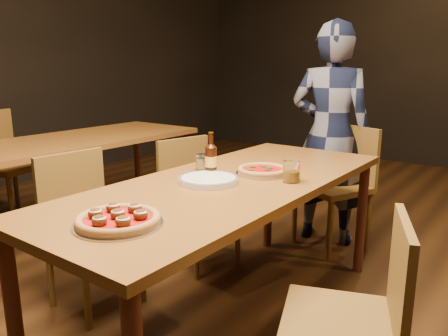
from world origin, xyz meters
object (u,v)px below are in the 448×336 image
Objects in this scene: beer_bottle at (211,160)px; water_glass at (202,162)px; chair_main_sw at (201,201)px; pizza_margherita at (263,170)px; chair_main_e at (340,320)px; chair_end at (333,186)px; chair_nbr_left at (10,166)px; table_left at (74,147)px; amber_glass at (291,171)px; plate_stack at (208,180)px; diner at (330,135)px; chair_main_nw at (94,230)px; pizza_meatball at (118,219)px; table_main at (230,194)px.

beer_bottle is 2.43× the size of water_glass.
pizza_margherita is (0.61, -0.23, 0.34)m from chair_main_sw.
chair_main_e is (1.26, -0.75, -0.01)m from chair_main_sw.
chair_main_e reaches higher than pizza_margherita.
chair_nbr_left is (-2.35, -1.09, 0.03)m from chair_end.
pizza_margherita is at bearing 41.59° from beer_bottle.
table_left is 19.49× the size of amber_glass.
chair_main_e reaches higher than plate_stack.
diner is (-0.09, 0.12, 0.34)m from chair_end.
beer_bottle is at bearing 123.53° from plate_stack.
diner is (0.62, 1.64, 0.36)m from chair_main_nw.
pizza_meatball is 1.46× the size of beer_bottle.
diner reaches higher than plate_stack.
chair_nbr_left is 2.39m from pizza_margherita.
plate_stack is at bearing -67.73° from chair_main_nw.
water_glass is at bearing -103.70° from chair_nbr_left.
beer_bottle is at bearing -122.30° from chair_main_sw.
pizza_meatball is at bearing -30.47° from table_left.
table_main is 1.73m from table_left.
plate_stack is 1.42m from diner.
diner is at bearing 31.97° from table_left.
diner is (-0.31, 1.18, -0.00)m from amber_glass.
amber_glass is at bearing -15.60° from pizza_margherita.
chair_main_sw is 0.93m from amber_glass.
chair_main_e is 1.85m from diner.
water_glass reaches higher than plate_stack.
water_glass is 0.06× the size of diner.
pizza_margherita reaches higher than table_main.
table_left is at bearing 175.57° from amber_glass.
chair_main_sw is 4.03× the size of beer_bottle.
pizza_margherita is at bearing 89.19° from pizza_meatball.
beer_bottle reaches higher than chair_main_sw.
chair_end reaches higher than chair_main_e.
pizza_meatball is 0.93m from pizza_margherita.
plate_stack is at bearing -44.18° from water_glass.
chair_main_nw is 1.38m from chair_main_e.
chair_main_e is 0.87× the size of chair_nbr_left.
beer_bottle is 0.41m from amber_glass.
chair_end is 1.95m from pizza_meatball.
diner is at bearing 90.18° from plate_stack.
amber_glass is at bearing -60.19° from chair_main_nw.
plate_stack is at bearing -56.47° from beer_bottle.
chair_nbr_left is (-2.32, 0.11, -0.19)m from table_main.
diner is (0.18, 1.25, 0.01)m from water_glass.
water_glass is (-0.27, -1.12, 0.34)m from chair_end.
chair_nbr_left is 2.21m from beer_bottle.
amber_glass is at bearing -101.91° from chair_nbr_left.
chair_main_sw is 1.47m from chair_main_e.
chair_main_sw reaches higher than pizza_margherita.
chair_end is (0.71, 1.51, 0.02)m from chair_main_nw.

